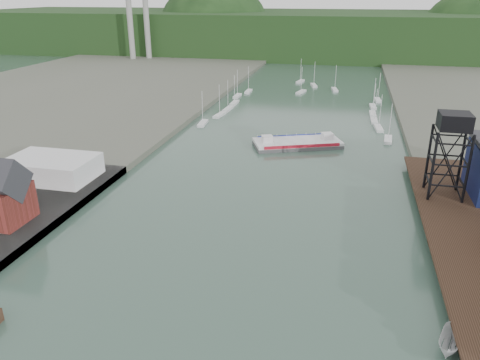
% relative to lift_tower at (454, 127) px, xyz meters
% --- Properties ---
extents(east_pier, '(14.00, 70.00, 2.45)m').
position_rel_lift_tower_xyz_m(east_pier, '(2.00, -13.00, -13.75)').
color(east_pier, black).
rests_on(east_pier, ground).
extents(white_shed, '(18.00, 12.00, 4.50)m').
position_rel_lift_tower_xyz_m(white_shed, '(-79.00, -8.00, -11.80)').
color(white_shed, silver).
rests_on(white_shed, west_quay).
extents(lift_tower, '(6.50, 6.50, 16.00)m').
position_rel_lift_tower_xyz_m(lift_tower, '(0.00, 0.00, 0.00)').
color(lift_tower, black).
rests_on(lift_tower, east_pier).
extents(marina_sailboats, '(57.71, 92.65, 0.90)m').
position_rel_lift_tower_xyz_m(marina_sailboats, '(-34.92, 80.46, -15.30)').
color(marina_sailboats, silver).
rests_on(marina_sailboats, ground).
extents(smokestacks, '(11.20, 8.20, 60.00)m').
position_rel_lift_tower_xyz_m(smokestacks, '(-141.00, 174.50, 14.35)').
color(smokestacks, gray).
rests_on(smokestacks, ground).
extents(distant_hills, '(500.00, 120.00, 80.00)m').
position_rel_lift_tower_xyz_m(distant_hills, '(-38.98, 243.35, -5.27)').
color(distant_hills, black).
rests_on(distant_hills, ground).
extents(chain_ferry, '(24.60, 17.14, 3.29)m').
position_rel_lift_tower_xyz_m(chain_ferry, '(-31.35, 30.60, -14.70)').
color(chain_ferry, '#4A4A4C').
rests_on(chain_ferry, ground).
extents(motorboat, '(4.04, 6.44, 2.33)m').
position_rel_lift_tower_xyz_m(motorboat, '(-5.41, -42.06, -14.48)').
color(motorboat, silver).
rests_on(motorboat, ground).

